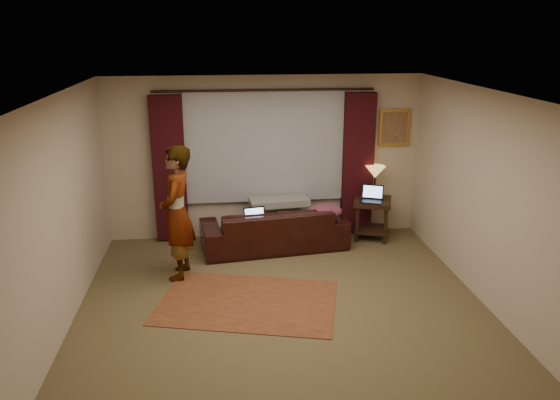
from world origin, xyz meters
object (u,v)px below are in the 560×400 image
object	(u,v)px
tiffany_lamp	(375,182)
laptop_table	(372,194)
laptop_sofa	(257,218)
end_table	(372,219)
sofa	(274,220)
person	(177,213)

from	to	relation	value
tiffany_lamp	laptop_table	world-z (taller)	tiffany_lamp
laptop_sofa	end_table	bearing A→B (deg)	-0.17
sofa	laptop_table	xyz separation A→B (m)	(1.55, 0.09, 0.34)
laptop_sofa	end_table	world-z (taller)	laptop_sofa
sofa	person	size ratio (longest dim) A/B	1.21
end_table	person	size ratio (longest dim) A/B	0.36
end_table	tiffany_lamp	bearing A→B (deg)	67.41
end_table	person	distance (m)	3.25
laptop_sofa	laptop_table	distance (m)	1.87
end_table	tiffany_lamp	world-z (taller)	tiffany_lamp
sofa	end_table	world-z (taller)	sofa
end_table	laptop_table	distance (m)	0.48
sofa	laptop_sofa	world-z (taller)	sofa
sofa	person	bearing A→B (deg)	24.60
tiffany_lamp	person	size ratio (longest dim) A/B	0.28
laptop_sofa	person	distance (m)	1.36
laptop_table	person	size ratio (longest dim) A/B	0.20
sofa	person	world-z (taller)	person
sofa	end_table	size ratio (longest dim) A/B	3.35
end_table	tiffany_lamp	xyz separation A→B (m)	(0.05, 0.13, 0.59)
sofa	end_table	xyz separation A→B (m)	(1.62, 0.22, -0.12)
end_table	sofa	bearing A→B (deg)	-172.27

